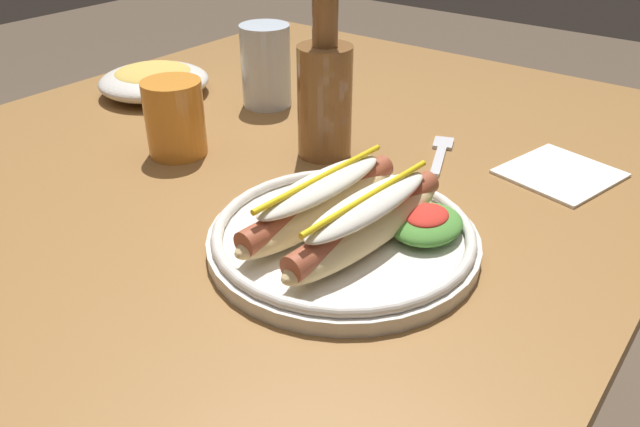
{
  "coord_description": "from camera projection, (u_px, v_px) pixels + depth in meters",
  "views": [
    {
      "loc": [
        -0.46,
        -0.51,
        1.1
      ],
      "look_at": [
        -0.01,
        -0.17,
        0.77
      ],
      "focal_mm": 35.24,
      "sensor_mm": 36.0,
      "label": 1
    }
  ],
  "objects": [
    {
      "name": "water_cup",
      "position": [
        266.0,
        66.0,
        0.98
      ],
      "size": [
        0.08,
        0.08,
        0.13
      ],
      "primitive_type": "cylinder",
      "color": "silver",
      "rests_on": "dining_table"
    },
    {
      "name": "fork",
      "position": [
        441.0,
        152.0,
        0.85
      ],
      "size": [
        0.12,
        0.06,
        0.0
      ],
      "rotation": [
        0.0,
        0.0,
        0.37
      ],
      "color": "silver",
      "rests_on": "dining_table"
    },
    {
      "name": "glass_bottle",
      "position": [
        325.0,
        93.0,
        0.81
      ],
      "size": [
        0.07,
        0.07,
        0.23
      ],
      "color": "brown",
      "rests_on": "dining_table"
    },
    {
      "name": "dining_table",
      "position": [
        220.0,
        250.0,
        0.81
      ],
      "size": [
        1.39,
        0.95,
        0.74
      ],
      "color": "olive",
      "rests_on": "ground_plane"
    },
    {
      "name": "extra_cup",
      "position": [
        175.0,
        118.0,
        0.83
      ],
      "size": [
        0.08,
        0.08,
        0.1
      ],
      "primitive_type": "cylinder",
      "color": "orange",
      "rests_on": "dining_table"
    },
    {
      "name": "side_bowl",
      "position": [
        154.0,
        80.0,
        1.04
      ],
      "size": [
        0.18,
        0.18,
        0.05
      ],
      "color": "silver",
      "rests_on": "dining_table"
    },
    {
      "name": "hot_dog_plate",
      "position": [
        347.0,
        226.0,
        0.64
      ],
      "size": [
        0.28,
        0.28,
        0.08
      ],
      "color": "silver",
      "rests_on": "dining_table"
    },
    {
      "name": "napkin",
      "position": [
        560.0,
        173.0,
        0.79
      ],
      "size": [
        0.15,
        0.15,
        0.0
      ],
      "primitive_type": "cube",
      "rotation": [
        0.0,
        0.0,
        -0.24
      ],
      "color": "white",
      "rests_on": "dining_table"
    }
  ]
}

